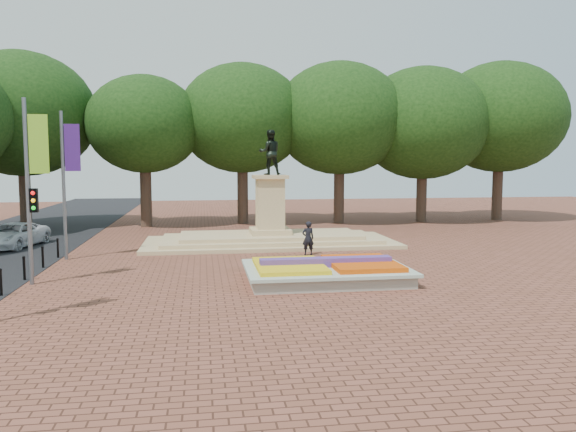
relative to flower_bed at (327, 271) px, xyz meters
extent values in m
plane|color=brown|center=(-1.03, 2.00, -0.38)|extent=(90.00, 90.00, 0.00)
cube|color=gray|center=(-0.03, 0.00, -0.15)|extent=(6.00, 4.00, 0.45)
cube|color=beige|center=(-0.03, 0.00, 0.12)|extent=(6.30, 4.30, 0.12)
cube|color=#F14E0D|center=(1.42, 0.00, 0.25)|extent=(2.60, 3.40, 0.22)
cube|color=yellow|center=(-1.48, 0.00, 0.24)|extent=(2.60, 3.40, 0.18)
cube|color=#482D7E|center=(-0.03, 0.00, 0.34)|extent=(5.20, 0.55, 0.38)
cube|color=tan|center=(-1.03, 10.00, -0.28)|extent=(14.00, 6.00, 0.20)
cube|color=tan|center=(-1.03, 10.00, -0.08)|extent=(12.00, 5.00, 0.20)
cube|color=tan|center=(-1.03, 10.00, 0.12)|extent=(10.00, 4.00, 0.20)
cube|color=tan|center=(-1.03, 10.00, 0.37)|extent=(2.20, 2.20, 0.30)
cube|color=tan|center=(-1.03, 10.00, 1.92)|extent=(1.50, 1.50, 2.80)
cube|color=tan|center=(-1.03, 10.00, 3.42)|extent=(1.90, 1.90, 0.20)
imported|color=black|center=(-1.03, 10.00, 4.77)|extent=(1.22, 0.95, 2.50)
cylinder|color=#382A1F|center=(-17.03, 20.00, 1.62)|extent=(0.80, 0.80, 4.00)
ellipsoid|color=black|center=(-17.03, 20.00, 6.32)|extent=(8.80, 8.80, 7.48)
cylinder|color=#382A1F|center=(-9.03, 20.00, 1.62)|extent=(0.80, 0.80, 4.00)
ellipsoid|color=black|center=(-9.03, 20.00, 6.32)|extent=(8.80, 8.80, 7.48)
cylinder|color=#382A1F|center=(-2.03, 20.00, 1.62)|extent=(0.80, 0.80, 4.00)
ellipsoid|color=black|center=(-2.03, 20.00, 6.32)|extent=(8.80, 8.80, 7.48)
cylinder|color=#382A1F|center=(4.97, 20.00, 1.62)|extent=(0.80, 0.80, 4.00)
ellipsoid|color=black|center=(4.97, 20.00, 6.32)|extent=(8.80, 8.80, 7.48)
cylinder|color=#382A1F|center=(11.97, 20.00, 1.62)|extent=(0.80, 0.80, 4.00)
ellipsoid|color=black|center=(11.97, 20.00, 6.32)|extent=(8.80, 8.80, 7.48)
cylinder|color=#382A1F|center=(18.97, 20.00, 1.62)|extent=(0.80, 0.80, 4.00)
ellipsoid|color=black|center=(18.97, 20.00, 6.32)|extent=(8.80, 8.80, 7.48)
cylinder|color=slate|center=(-11.23, 1.00, 3.12)|extent=(0.16, 0.16, 7.00)
cube|color=#8CCC28|center=(-10.78, 1.00, 4.92)|extent=(0.70, 0.04, 2.20)
cylinder|color=slate|center=(-11.23, 6.50, 3.12)|extent=(0.16, 0.16, 7.00)
cube|color=#441B73|center=(-10.78, 6.50, 4.92)|extent=(0.70, 0.04, 2.20)
cube|color=black|center=(-11.03, 1.00, 2.82)|extent=(0.28, 0.18, 0.90)
cylinder|color=black|center=(-11.73, -0.80, 0.07)|extent=(0.10, 0.10, 0.90)
sphere|color=black|center=(-11.73, -0.80, 0.54)|extent=(0.12, 0.12, 0.12)
cylinder|color=black|center=(-11.73, 1.80, 0.07)|extent=(0.10, 0.10, 0.90)
sphere|color=black|center=(-11.73, 1.80, 0.54)|extent=(0.12, 0.12, 0.12)
cylinder|color=black|center=(-11.73, 4.40, 0.07)|extent=(0.10, 0.10, 0.90)
sphere|color=black|center=(-11.73, 4.40, 0.54)|extent=(0.12, 0.12, 0.12)
cylinder|color=black|center=(-11.73, 7.00, 0.07)|extent=(0.10, 0.10, 0.90)
sphere|color=black|center=(-11.73, 7.00, 0.54)|extent=(0.12, 0.12, 0.12)
imported|color=silver|center=(-14.97, 10.89, 0.28)|extent=(3.10, 5.09, 1.32)
imported|color=black|center=(0.40, 6.02, 0.47)|extent=(0.66, 0.47, 1.70)
camera|label=1|loc=(-4.77, -21.18, 4.28)|focal=35.00mm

